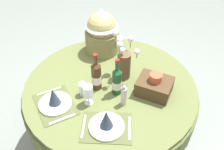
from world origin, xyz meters
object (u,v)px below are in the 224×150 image
Objects in this scene: tumbler_near_right at (83,89)px; woven_basket_side_right at (154,86)px; pepper_mill at (124,96)px; dining_table at (110,97)px; place_setting_left at (55,100)px; place_setting_right at (107,123)px; gift_tub_back_left at (102,30)px; wine_bottle_centre at (96,76)px; wine_bottle_left at (117,81)px; flower_vase at (123,59)px; wine_glass_left at (88,91)px.

tumbler_near_right is 0.54m from woven_basket_side_right.
tumbler_near_right is 0.32m from pepper_mill.
woven_basket_side_right reaches higher than dining_table.
place_setting_right is at bearing -3.95° from place_setting_left.
gift_tub_back_left is (-0.12, 0.58, 0.17)m from tumbler_near_right.
pepper_mill reaches higher than dining_table.
wine_bottle_centre is 0.27m from pepper_mill.
pepper_mill is at bearing -43.49° from wine_bottle_left.
tumbler_near_right is 0.62m from gift_tub_back_left.
place_setting_left is at bearing -122.85° from flower_vase.
pepper_mill is 0.73× the size of woven_basket_side_right.
tumbler_near_right is at bearing -153.07° from woven_basket_side_right.
flower_vase is 1.56× the size of woven_basket_side_right.
wine_glass_left is at bearing -105.15° from dining_table.
gift_tub_back_left reaches higher than place_setting_left.
flower_vase is 0.21m from wine_bottle_left.
dining_table is 4.34× the size of wine_bottle_centre.
gift_tub_back_left is (-0.20, 0.64, 0.10)m from wine_glass_left.
wine_glass_left is at bearing -37.78° from tumbler_near_right.
woven_basket_side_right is (0.26, 0.12, -0.05)m from wine_bottle_left.
wine_bottle_left is 0.75× the size of gift_tub_back_left.
place_setting_right is 0.36m from tumbler_near_right.
wine_bottle_left is at bearing 51.94° from wine_glass_left.
wine_bottle_centre is at bearing -121.59° from flower_vase.
woven_basket_side_right is at bearing 11.59° from dining_table.
dining_table is 0.34m from flower_vase.
wine_bottle_centre is 0.76× the size of gift_tub_back_left.
place_setting_left is 3.97× the size of tumbler_near_right.
place_setting_right is at bearing -77.79° from wine_bottle_left.
place_setting_right is 1.04× the size of flower_vase.
gift_tub_back_left is at bearing 128.87° from pepper_mill.
wine_bottle_left is 0.13m from pepper_mill.
wine_bottle_left is 0.99× the size of wine_bottle_centre.
place_setting_right is 1.28× the size of wine_bottle_centre.
wine_bottle_left is 0.23m from wine_glass_left.
gift_tub_back_left reaches higher than pepper_mill.
wine_bottle_centre is at bearing 96.90° from wine_glass_left.
tumbler_near_right is at bearing -120.57° from flower_vase.
dining_table is at bearing 111.41° from place_setting_right.
wine_bottle_centre is 0.14m from tumbler_near_right.
wine_glass_left reaches higher than place_setting_left.
wine_bottle_centre is at bearing -141.87° from dining_table.
wine_bottle_centre reaches higher than tumbler_near_right.
tumbler_near_right reaches higher than dining_table.
wine_bottle_centre is (0.19, 0.29, 0.08)m from place_setting_left.
wine_bottle_centre reaches higher than place_setting_right.
woven_basket_side_right is at bearing -15.17° from flower_vase.
pepper_mill is (0.02, 0.24, 0.04)m from place_setting_right.
gift_tub_back_left reaches higher than tumbler_near_right.
dining_table is at bearing 50.63° from tumbler_near_right.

